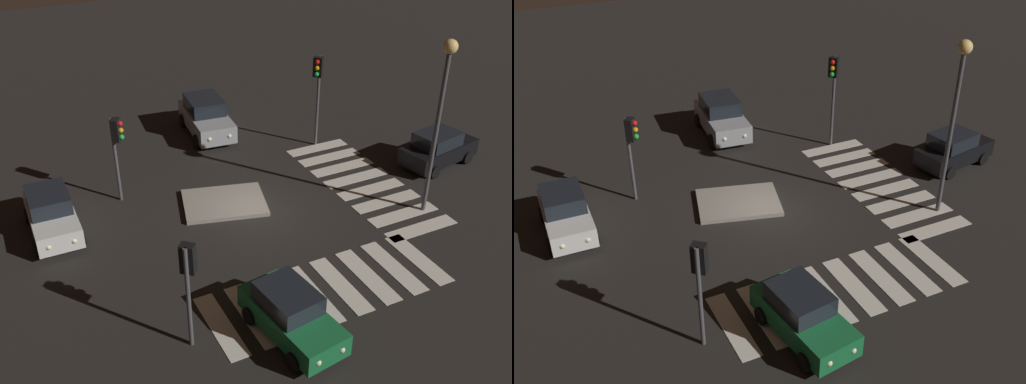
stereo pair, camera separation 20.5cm
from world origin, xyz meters
TOP-DOWN VIEW (x-y plane):
  - ground_plane at (0.00, 0.00)m, footprint 80.00×80.00m
  - traffic_island at (-0.94, 1.17)m, footprint 4.02×3.41m
  - car_green at (-2.17, -6.85)m, footprint 2.19×3.99m
  - car_silver at (1.08, 8.09)m, footprint 2.43×4.60m
  - car_white at (-7.84, 2.30)m, footprint 1.91×4.01m
  - car_black at (9.68, 0.03)m, footprint 4.12×2.38m
  - traffic_light_west at (-4.68, 3.43)m, footprint 0.53×0.54m
  - traffic_light_north at (5.46, 4.32)m, footprint 0.53×0.54m
  - traffic_light_south at (-5.04, -5.78)m, footprint 0.54×0.53m
  - street_lamp at (6.42, -2.95)m, footprint 0.56×0.56m
  - crosswalk_near at (0.00, -5.56)m, footprint 8.75×3.20m
  - crosswalk_side at (5.45, 0.00)m, footprint 3.20×8.75m

SIDE VIEW (x-z plane):
  - ground_plane at x=0.00m, z-range 0.00..0.00m
  - crosswalk_near at x=0.00m, z-range 0.00..0.02m
  - crosswalk_side at x=5.45m, z-range 0.00..0.02m
  - traffic_island at x=-0.94m, z-range 0.00..0.18m
  - car_green at x=-2.17m, z-range -0.02..1.66m
  - car_black at x=9.68m, z-range -0.02..1.70m
  - car_white at x=-7.84m, z-range -0.02..1.72m
  - car_silver at x=1.08m, z-range -0.02..1.93m
  - traffic_light_south at x=-5.04m, z-range 0.95..4.63m
  - traffic_light_west at x=-4.68m, z-range 0.99..4.81m
  - traffic_light_north at x=5.46m, z-range 1.20..5.86m
  - street_lamp at x=6.42m, z-range 1.36..8.68m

